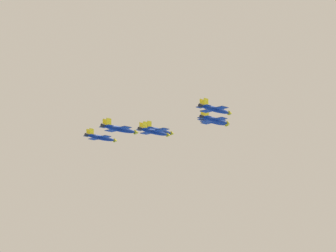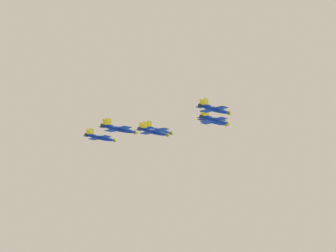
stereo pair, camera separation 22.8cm
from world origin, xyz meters
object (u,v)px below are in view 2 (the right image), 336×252
jet_lead (215,121)px  jet_right_outer (215,109)px  jet_trailing (120,129)px  jet_left_wingman (158,130)px  jet_slot_rear (154,132)px  jet_right_wingman (215,120)px  jet_left_outer (101,138)px

jet_lead → jet_right_outer: 38.72m
jet_trailing → jet_left_wingman: bearing=24.0°
jet_slot_rear → jet_left_wingman: bearing=39.6°
jet_right_wingman → jet_right_outer: 19.23m
jet_trailing → jet_slot_rear: bearing=1.0°
jet_left_outer → jet_slot_rear: 24.90m
jet_right_wingman → jet_left_outer: jet_right_wingman is taller
jet_right_wingman → jet_trailing: bearing=156.1°
jet_lead → jet_trailing: jet_lead is taller
jet_left_wingman → jet_right_wingman: size_ratio=1.00×
jet_right_wingman → jet_trailing: size_ratio=1.00×
jet_left_outer → jet_slot_rear: (22.35, -10.84, -1.73)m
jet_lead → jet_trailing: size_ratio=1.01×
jet_right_wingman → jet_right_outer: bearing=-140.5°
jet_right_wingman → jet_trailing: jet_right_wingman is taller
jet_right_outer → jet_left_wingman: bearing=69.5°
jet_lead → jet_slot_rear: bearing=-179.5°
jet_slot_rear → jet_right_wingman: bearing=-41.1°
jet_lead → jet_left_outer: jet_lead is taller
jet_left_outer → jet_slot_rear: size_ratio=0.99×
jet_left_wingman → jet_left_outer: 19.40m
jet_right_wingman → jet_left_outer: 40.11m
jet_slot_rear → jet_trailing: 14.68m
jet_left_outer → jet_trailing: (15.97, -23.99, -3.19)m
jet_left_outer → jet_trailing: size_ratio=0.97×
jet_lead → jet_left_outer: size_ratio=1.04×
jet_lead → jet_trailing: (-19.14, -39.44, -9.66)m
jet_left_wingman → jet_right_outer: bearing=-110.8°
jet_left_wingman → jet_slot_rear: (4.80, -18.57, -4.66)m
jet_left_outer → jet_right_outer: (44.70, -21.69, 1.20)m
jet_lead → jet_slot_rear: jet_lead is taller
jet_left_outer → jet_trailing: jet_left_outer is taller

